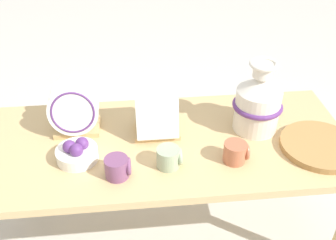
{
  "coord_description": "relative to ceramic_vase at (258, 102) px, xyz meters",
  "views": [
    {
      "loc": [
        -0.14,
        -1.32,
        1.66
      ],
      "look_at": [
        0.0,
        0.0,
        0.71
      ],
      "focal_mm": 42.0,
      "sensor_mm": 36.0,
      "label": 1
    }
  ],
  "objects": [
    {
      "name": "mug_plum_glaze",
      "position": [
        -0.61,
        -0.25,
        -0.1
      ],
      "size": [
        0.1,
        0.09,
        0.08
      ],
      "color": "#7A4770",
      "rests_on": "display_table"
    },
    {
      "name": "ground_plane",
      "position": [
        -0.4,
        -0.05,
        -0.74
      ],
      "size": [
        14.0,
        14.0,
        0.0
      ],
      "primitive_type": "plane",
      "color": "beige"
    },
    {
      "name": "wicker_charger_stack",
      "position": [
        0.23,
        -0.17,
        -0.13
      ],
      "size": [
        0.33,
        0.33,
        0.03
      ],
      "color": "#AD7F47",
      "rests_on": "display_table"
    },
    {
      "name": "mug_sage_glaze",
      "position": [
        -0.41,
        -0.21,
        -0.1
      ],
      "size": [
        0.1,
        0.09,
        0.08
      ],
      "color": "#9EB28E",
      "rests_on": "display_table"
    },
    {
      "name": "dish_rack_square_plates",
      "position": [
        -0.44,
        0.01,
        -0.06
      ],
      "size": [
        0.2,
        0.17,
        0.2
      ],
      "color": "tan",
      "rests_on": "display_table"
    },
    {
      "name": "dish_rack_round_plates",
      "position": [
        -0.79,
        0.06,
        -0.05
      ],
      "size": [
        0.21,
        0.17,
        0.24
      ],
      "color": "tan",
      "rests_on": "display_table"
    },
    {
      "name": "display_table",
      "position": [
        -0.4,
        -0.05,
        -0.21
      ],
      "size": [
        1.58,
        0.68,
        0.6
      ],
      "color": "tan",
      "rests_on": "ground_plane"
    },
    {
      "name": "ceramic_vase",
      "position": [
        0.0,
        0.0,
        0.0
      ],
      "size": [
        0.22,
        0.22,
        0.33
      ],
      "color": "white",
      "rests_on": "display_table"
    },
    {
      "name": "fruit_bowl",
      "position": [
        -0.77,
        -0.14,
        -0.1
      ],
      "size": [
        0.17,
        0.17,
        0.09
      ],
      "color": "white",
      "rests_on": "display_table"
    },
    {
      "name": "mug_terracotta_glaze",
      "position": [
        -0.14,
        -0.21,
        -0.1
      ],
      "size": [
        0.1,
        0.09,
        0.08
      ],
      "color": "#B76647",
      "rests_on": "display_table"
    }
  ]
}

